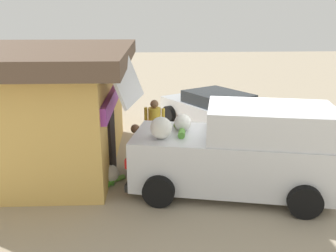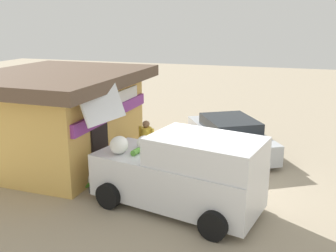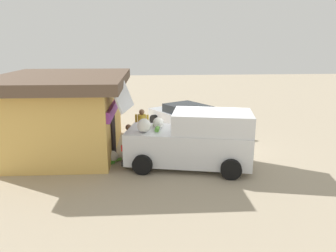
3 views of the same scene
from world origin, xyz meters
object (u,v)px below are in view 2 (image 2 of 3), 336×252
Objects in this scene: vendor_standing at (146,142)px; customer_bending at (125,158)px; parked_sedan at (229,136)px; delivery_van at (182,172)px; paint_bucket at (166,143)px; storefront_bar at (60,115)px; unloaded_banana_pile at (91,177)px.

vendor_standing is 1.30m from customer_bending.
delivery_van is at bearing 174.49° from parked_sedan.
vendor_standing reaches higher than paint_bucket.
vendor_standing is 2.31m from paint_bucket.
storefront_bar is 1.21× the size of delivery_van.
parked_sedan is 2.90× the size of vendor_standing.
unloaded_banana_pile is (-3.94, 3.35, -0.40)m from parked_sedan.
delivery_van is at bearing -101.81° from unloaded_banana_pile.
delivery_van is 2.74m from vendor_standing.
parked_sedan reaches higher than unloaded_banana_pile.
parked_sedan is at bearing -83.52° from paint_bucket.
paint_bucket is (3.68, -1.05, -0.02)m from unloaded_banana_pile.
parked_sedan is at bearing -40.37° from unloaded_banana_pile.
parked_sedan is 5.18m from unloaded_banana_pile.
storefront_bar is 4.43× the size of customer_bending.
unloaded_banana_pile is at bearing 142.35° from vendor_standing.
unloaded_banana_pile is at bearing -126.33° from storefront_bar.
storefront_bar is 15.82× the size of paint_bucket.
storefront_bar is at bearing 116.73° from parked_sedan.
storefront_bar is 5.14m from delivery_van.
parked_sedan reaches higher than paint_bucket.
delivery_van reaches higher than vendor_standing.
unloaded_banana_pile is (0.61, 2.91, -0.77)m from delivery_van.
vendor_standing is 1.22× the size of customer_bending.
vendor_standing is 4.34× the size of paint_bucket.
vendor_standing is at bearing -86.99° from storefront_bar.
storefront_bar is at bearing 67.63° from delivery_van.
customer_bending is at bearing -111.92° from storefront_bar.
storefront_bar is 3.14m from customer_bending.
parked_sedan is 3.30m from vendor_standing.
storefront_bar is 5.86m from parked_sedan.
customer_bending is (-3.74, 2.34, 0.21)m from parked_sedan.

